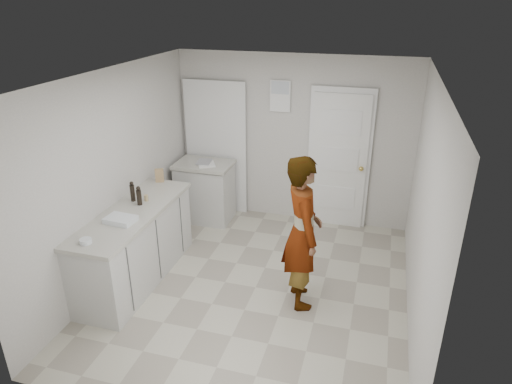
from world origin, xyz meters
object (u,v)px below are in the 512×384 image
(spice_jar, at_px, (146,198))
(egg_bowl, at_px, (86,241))
(oil_cruet_a, at_px, (139,196))
(oil_cruet_b, at_px, (132,192))
(baking_dish, at_px, (121,220))
(cake_mix_box, at_px, (159,175))
(person, at_px, (302,233))

(spice_jar, relative_size, egg_bowl, 0.62)
(spice_jar, relative_size, oil_cruet_a, 0.32)
(oil_cruet_b, height_order, baking_dish, oil_cruet_b)
(cake_mix_box, height_order, spice_jar, cake_mix_box)
(baking_dish, bearing_deg, oil_cruet_b, 105.67)
(oil_cruet_b, height_order, egg_bowl, oil_cruet_b)
(person, distance_m, oil_cruet_b, 2.13)
(baking_dish, bearing_deg, spice_jar, 89.93)
(oil_cruet_a, bearing_deg, baking_dish, -87.60)
(spice_jar, height_order, baking_dish, spice_jar)
(oil_cruet_a, distance_m, egg_bowl, 0.98)
(oil_cruet_a, xyz_separation_m, baking_dish, (0.02, -0.46, -0.09))
(spice_jar, bearing_deg, oil_cruet_b, -163.42)
(baking_dish, bearing_deg, cake_mix_box, 95.83)
(spice_jar, bearing_deg, cake_mix_box, 101.48)
(baking_dish, bearing_deg, person, 11.41)
(person, height_order, cake_mix_box, person)
(cake_mix_box, xyz_separation_m, oil_cruet_b, (-0.03, -0.64, 0.03))
(oil_cruet_a, relative_size, oil_cruet_b, 0.94)
(spice_jar, distance_m, oil_cruet_a, 0.15)
(baking_dish, relative_size, egg_bowl, 2.77)
(oil_cruet_a, distance_m, oil_cruet_b, 0.15)
(person, height_order, oil_cruet_a, person)
(oil_cruet_a, bearing_deg, oil_cruet_b, 149.61)
(oil_cruet_a, height_order, oil_cruet_b, oil_cruet_b)
(person, xyz_separation_m, oil_cruet_b, (-2.12, 0.14, 0.17))
(person, relative_size, cake_mix_box, 9.60)
(egg_bowl, bearing_deg, spice_jar, 85.41)
(cake_mix_box, height_order, oil_cruet_b, oil_cruet_b)
(oil_cruet_a, xyz_separation_m, egg_bowl, (-0.07, -0.98, -0.09))
(cake_mix_box, bearing_deg, egg_bowl, -113.73)
(person, bearing_deg, oil_cruet_b, 63.08)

